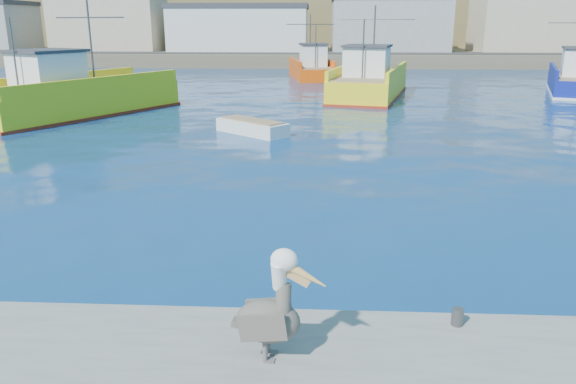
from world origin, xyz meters
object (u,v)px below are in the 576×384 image
object	(u,v)px
skiff_far	(571,82)
skiff_mid	(252,128)
trawler_yellow_a	(75,97)
trawler_blue	(576,80)
skiff_left	(14,114)
boat_orange	(312,68)
pelican	(271,312)
trawler_yellow_b	(369,82)

from	to	relation	value
skiff_far	skiff_mid	bearing A→B (deg)	-136.75
trawler_yellow_a	trawler_blue	xyz separation A→B (m)	(34.81, 12.81, -0.13)
skiff_left	skiff_far	world-z (taller)	skiff_left
boat_orange	skiff_far	size ratio (longest dim) A/B	2.56
pelican	skiff_far	bearing A→B (deg)	62.49
trawler_yellow_b	skiff_far	bearing A→B (deg)	27.04
trawler_yellow_b	skiff_mid	bearing A→B (deg)	-115.64
boat_orange	trawler_blue	bearing A→B (deg)	-27.56
trawler_yellow_b	skiff_far	distance (m)	21.18
trawler_yellow_a	trawler_yellow_b	world-z (taller)	trawler_yellow_a
trawler_blue	boat_orange	world-z (taller)	trawler_blue
skiff_left	trawler_blue	bearing A→B (deg)	20.19
pelican	trawler_yellow_b	bearing A→B (deg)	82.74
trawler_blue	skiff_mid	xyz separation A→B (m)	(-23.57, -17.97, -0.72)
trawler_yellow_a	skiff_far	distance (m)	41.89
skiff_left	pelican	size ratio (longest dim) A/B	2.09
trawler_blue	skiff_far	size ratio (longest dim) A/B	2.99
pelican	trawler_yellow_a	bearing A→B (deg)	118.46
skiff_mid	pelican	size ratio (longest dim) A/B	2.19
trawler_blue	skiff_mid	bearing A→B (deg)	-142.67
trawler_yellow_a	trawler_yellow_b	size ratio (longest dim) A/B	1.03
pelican	boat_orange	bearing A→B (deg)	89.98
trawler_yellow_b	skiff_mid	distance (m)	16.43
trawler_yellow_a	boat_orange	distance (m)	27.49
trawler_yellow_b	skiff_far	xyz separation A→B (m)	(18.85, 9.62, -0.86)
trawler_yellow_a	pelican	distance (m)	29.07
trawler_blue	pelican	xyz separation A→B (m)	(-20.95, -38.36, 0.27)
trawler_blue	pelican	bearing A→B (deg)	-118.64
trawler_yellow_b	trawler_blue	bearing A→B (deg)	10.91
trawler_yellow_a	skiff_far	xyz separation A→B (m)	(37.19, 19.25, -0.89)
trawler_yellow_a	skiff_mid	bearing A→B (deg)	-24.69
skiff_far	trawler_yellow_b	bearing A→B (deg)	-152.96
boat_orange	skiff_left	world-z (taller)	boat_orange
trawler_yellow_a	pelican	bearing A→B (deg)	-61.54
trawler_yellow_b	boat_orange	size ratio (longest dim) A/B	1.38
skiff_far	pelican	size ratio (longest dim) A/B	2.08
skiff_far	pelican	world-z (taller)	pelican
boat_orange	skiff_far	xyz separation A→B (m)	(23.32, -4.48, -0.82)
trawler_yellow_b	boat_orange	xyz separation A→B (m)	(-4.47, 14.10, -0.03)
trawler_blue	skiff_mid	distance (m)	29.65
boat_orange	skiff_far	bearing A→B (deg)	-10.88
trawler_yellow_a	pelican	size ratio (longest dim) A/B	7.51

